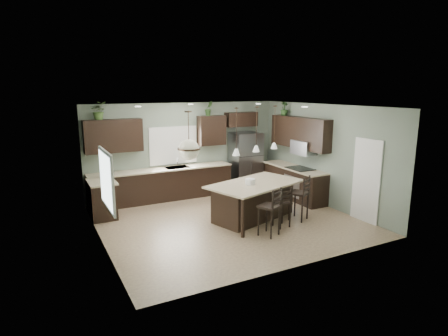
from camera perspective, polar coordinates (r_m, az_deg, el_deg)
ground at (r=9.36m, az=0.59°, el=-8.02°), size 6.00×6.00×0.00m
pantry_door at (r=9.69m, az=20.86°, el=-1.83°), size 0.04×0.82×2.04m
window_back at (r=11.27m, az=-7.76°, el=3.44°), size 1.35×0.02×1.00m
window_left at (r=7.25m, az=-17.56°, el=-1.77°), size 0.02×1.10×1.00m
left_return_cabs at (r=9.96m, az=-18.10°, el=-4.67°), size 0.60×0.90×0.90m
left_return_countertop at (r=9.84m, az=-18.16°, el=-2.03°), size 0.66×0.96×0.04m
back_lower_cabs at (r=11.08m, az=-9.29°, el=-2.56°), size 4.20×0.60×0.90m
back_countertop at (r=10.95m, az=-9.34°, el=-0.20°), size 4.20×0.66×0.04m
sink_inset at (r=11.09m, az=-7.14°, el=0.10°), size 0.70×0.45×0.01m
faucet at (r=11.04m, az=-7.10°, el=0.81°), size 0.02×0.02×0.28m
back_upper_left at (r=10.61m, az=-16.49°, el=4.71°), size 1.55×0.34×0.90m
back_upper_right at (r=11.53m, az=-1.91°, el=5.75°), size 0.85×0.34×0.90m
fridge_header at (r=11.99m, az=2.65°, el=7.42°), size 1.05×0.34×0.45m
right_lower_cabs at (r=11.36m, az=10.61°, el=-2.25°), size 0.60×2.35×0.90m
right_countertop at (r=11.24m, az=10.62°, el=0.06°), size 0.66×2.35×0.04m
cooktop at (r=11.02m, az=11.50°, el=-0.07°), size 0.58×0.75×0.02m
wall_oven_front at (r=10.96m, az=10.23°, el=-2.75°), size 0.01×0.72×0.60m
right_upper_cabs at (r=11.17m, az=11.44°, el=5.31°), size 0.34×2.35×0.90m
microwave at (r=10.98m, az=12.04°, el=3.07°), size 0.40×0.75×0.40m
refrigerator at (r=11.99m, az=3.30°, el=1.02°), size 0.90×0.74×1.85m
kitchen_island at (r=9.39m, az=4.78°, el=-5.03°), size 2.65×1.98×0.92m
serving_dish at (r=9.10m, az=4.01°, el=-2.09°), size 0.24×0.24×0.14m
bar_stool_left at (r=8.35m, az=6.89°, el=-6.62°), size 0.54×0.54×1.10m
bar_stool_center at (r=8.92m, az=8.78°, el=-5.89°), size 0.38×0.38×0.97m
bar_stool_right at (r=9.44m, az=11.32°, el=-4.48°), size 0.57×0.57×1.13m
pendant_left at (r=8.51m, az=1.90°, el=5.55°), size 0.17×0.17×1.10m
pendant_center at (r=9.03m, az=4.97°, el=5.88°), size 0.17×0.17×1.10m
pendant_right at (r=9.57m, az=7.71°, el=6.17°), size 0.17×0.17×1.10m
chandelier at (r=7.21m, az=-5.41°, el=4.93°), size 0.44×0.44×0.95m
plant_back_left at (r=10.46m, az=-18.52°, el=8.29°), size 0.47×0.42×0.48m
plant_back_right at (r=11.40m, az=-2.34°, el=9.05°), size 0.25×0.21×0.44m
plant_right_wall at (r=11.68m, az=9.17°, el=8.95°), size 0.25×0.25×0.43m
room_shell at (r=8.92m, az=0.61°, el=2.29°), size 6.00×6.00×6.00m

